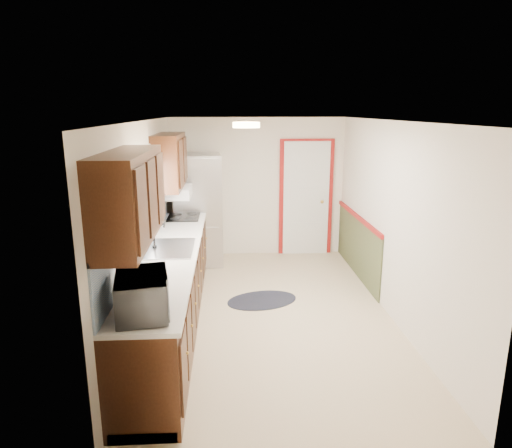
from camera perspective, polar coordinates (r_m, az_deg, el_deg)
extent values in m
cube|color=#CAB58E|center=(5.95, 1.76, -11.02)|extent=(3.20, 5.20, 0.12)
cube|color=white|center=(5.38, 1.96, 12.78)|extent=(3.20, 5.20, 0.12)
cube|color=white|center=(7.99, 0.20, 4.58)|extent=(3.20, 0.10, 2.40)
cube|color=white|center=(3.19, 6.05, -10.53)|extent=(3.20, 0.10, 2.40)
cube|color=white|center=(5.61, -13.59, 0.05)|extent=(0.10, 5.20, 2.40)
cube|color=white|center=(5.87, 16.59, 0.48)|extent=(0.10, 5.20, 2.40)
cube|color=#32180B|center=(5.51, -10.56, -8.25)|extent=(0.60, 4.00, 0.90)
cube|color=white|center=(5.35, -10.63, -3.59)|extent=(0.63, 4.00, 0.04)
cube|color=#538ECA|center=(5.32, -14.01, -0.58)|extent=(0.02, 4.00, 0.55)
cube|color=#32180B|center=(3.91, -15.55, 3.26)|extent=(0.35, 1.40, 0.75)
cube|color=#32180B|center=(6.55, -10.75, 7.74)|extent=(0.35, 1.20, 0.75)
cube|color=white|center=(5.33, -14.05, 3.91)|extent=(0.02, 1.00, 0.90)
cube|color=#DD4129|center=(5.27, -13.80, 7.67)|extent=(0.05, 1.12, 0.24)
cube|color=#B7B7BC|center=(5.44, -10.57, -3.02)|extent=(0.52, 0.82, 0.02)
cube|color=white|center=(6.65, -10.09, 3.95)|extent=(0.45, 0.60, 0.15)
cube|color=maroon|center=(8.09, 6.24, 3.18)|extent=(0.94, 0.05, 2.08)
cube|color=white|center=(8.07, 6.27, 3.15)|extent=(0.80, 0.04, 2.00)
cube|color=#444B2A|center=(7.30, 12.54, -2.73)|extent=(0.02, 2.30, 0.90)
cube|color=maroon|center=(7.18, 12.64, 0.86)|extent=(0.04, 2.30, 0.06)
cylinder|color=#FFD88C|center=(5.16, -1.23, 12.28)|extent=(0.30, 0.30, 0.06)
imported|color=white|center=(3.75, -14.05, -8.05)|extent=(0.43, 0.64, 0.40)
cube|color=#B7B7BC|center=(7.60, -7.28, 1.79)|extent=(0.82, 0.78, 1.83)
cylinder|color=black|center=(7.26, -9.46, 0.38)|extent=(0.02, 0.02, 1.28)
ellipsoid|color=black|center=(6.29, 0.76, -9.50)|extent=(1.10, 0.86, 0.01)
cube|color=black|center=(6.96, -9.03, 0.86)|extent=(0.47, 0.56, 0.02)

